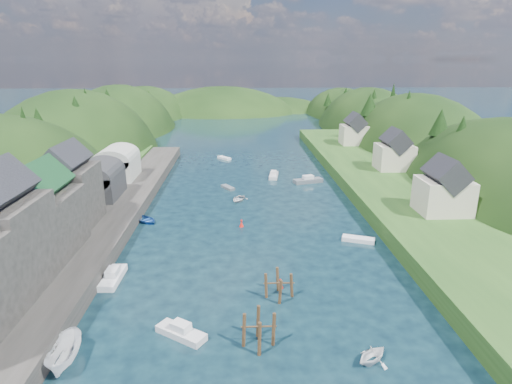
{
  "coord_description": "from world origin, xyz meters",
  "views": [
    {
      "loc": [
        -2.66,
        -35.93,
        23.87
      ],
      "look_at": [
        0.0,
        28.0,
        4.0
      ],
      "focal_mm": 30.0,
      "sensor_mm": 36.0,
      "label": 1
    }
  ],
  "objects_px": {
    "channel_buoy_near": "(280,284)",
    "channel_buoy_far": "(241,224)",
    "piling_cluster_near": "(259,332)",
    "piling_cluster_far": "(279,288)"
  },
  "relations": [
    {
      "from": "channel_buoy_far",
      "to": "piling_cluster_near",
      "type": "bearing_deg",
      "value": -87.43
    },
    {
      "from": "channel_buoy_near",
      "to": "channel_buoy_far",
      "type": "distance_m",
      "value": 18.54
    },
    {
      "from": "piling_cluster_far",
      "to": "channel_buoy_far",
      "type": "height_order",
      "value": "piling_cluster_far"
    },
    {
      "from": "channel_buoy_far",
      "to": "piling_cluster_far",
      "type": "bearing_deg",
      "value": -79.37
    },
    {
      "from": "channel_buoy_near",
      "to": "channel_buoy_far",
      "type": "xyz_separation_m",
      "value": [
        -4.07,
        18.09,
        0.0
      ]
    },
    {
      "from": "piling_cluster_near",
      "to": "channel_buoy_near",
      "type": "relative_size",
      "value": 3.41
    },
    {
      "from": "channel_buoy_near",
      "to": "piling_cluster_near",
      "type": "bearing_deg",
      "value": -106.23
    },
    {
      "from": "piling_cluster_near",
      "to": "channel_buoy_far",
      "type": "distance_m",
      "value": 27.83
    },
    {
      "from": "channel_buoy_near",
      "to": "piling_cluster_far",
      "type": "bearing_deg",
      "value": -100.29
    },
    {
      "from": "piling_cluster_far",
      "to": "channel_buoy_far",
      "type": "distance_m",
      "value": 20.28
    }
  ]
}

